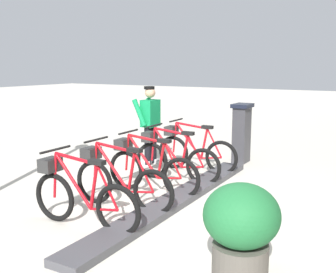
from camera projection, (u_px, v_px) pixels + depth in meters
ground_plane at (176, 203)px, 6.29m from camera, size 60.00×60.00×0.00m
dock_rail_base at (176, 200)px, 6.28m from camera, size 0.44×4.95×0.10m
payment_kiosk at (241, 132)px, 8.82m from camera, size 0.36×0.52×1.28m
bike_docked_0 at (193, 150)px, 8.12m from camera, size 1.72×0.54×1.02m
bike_docked_1 at (173, 158)px, 7.41m from camera, size 1.72×0.54×1.02m
bike_docked_2 at (149, 168)px, 6.70m from camera, size 1.72×0.54×1.02m
bike_docked_3 at (118, 180)px, 5.99m from camera, size 1.72×0.54×1.02m
bike_docked_4 at (80, 196)px, 5.28m from camera, size 1.72×0.54×1.02m
worker_near_rack at (150, 122)px, 8.59m from camera, size 0.47×0.63×1.66m
planter_bush at (241, 226)px, 4.00m from camera, size 0.76×0.76×0.97m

